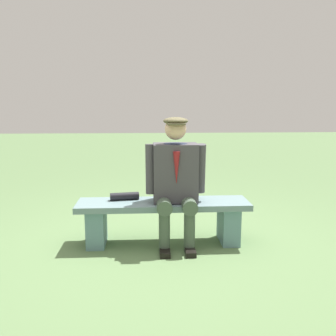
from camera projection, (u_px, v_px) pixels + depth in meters
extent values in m
plane|color=#587648|center=(163.00, 243.00, 3.94)|extent=(30.00, 30.00, 0.00)
cube|color=slate|center=(163.00, 204.00, 3.87)|extent=(1.77, 0.44, 0.06)
cube|color=slate|center=(228.00, 224.00, 3.95)|extent=(0.18, 0.37, 0.39)
cube|color=slate|center=(97.00, 226.00, 3.87)|extent=(0.18, 0.37, 0.39)
cube|color=#413E45|center=(175.00, 173.00, 3.82)|extent=(0.45, 0.29, 0.59)
cylinder|color=#1E2338|center=(175.00, 147.00, 3.77)|extent=(0.25, 0.25, 0.06)
cone|color=maroon|center=(177.00, 168.00, 3.66)|extent=(0.07, 0.07, 0.33)
sphere|color=#DBAD8C|center=(176.00, 129.00, 3.72)|extent=(0.22, 0.22, 0.22)
ellipsoid|color=brown|center=(176.00, 121.00, 3.71)|extent=(0.25, 0.25, 0.08)
cube|color=brown|center=(176.00, 124.00, 3.62)|extent=(0.17, 0.10, 0.02)
cylinder|color=#425442|center=(188.00, 204.00, 3.76)|extent=(0.15, 0.39, 0.15)
cylinder|color=#425442|center=(189.00, 229.00, 3.68)|extent=(0.11, 0.11, 0.46)
cube|color=black|center=(190.00, 251.00, 3.66)|extent=(0.10, 0.24, 0.05)
cylinder|color=#413E45|center=(201.00, 168.00, 3.79)|extent=(0.10, 0.16, 0.51)
cylinder|color=#425442|center=(164.00, 204.00, 3.75)|extent=(0.15, 0.39, 0.15)
cylinder|color=#425442|center=(165.00, 230.00, 3.67)|extent=(0.11, 0.11, 0.46)
cube|color=black|center=(165.00, 252.00, 3.64)|extent=(0.10, 0.24, 0.05)
cylinder|color=#413E45|center=(150.00, 169.00, 3.76)|extent=(0.11, 0.13, 0.50)
cylinder|color=black|center=(125.00, 196.00, 3.92)|extent=(0.31, 0.13, 0.08)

